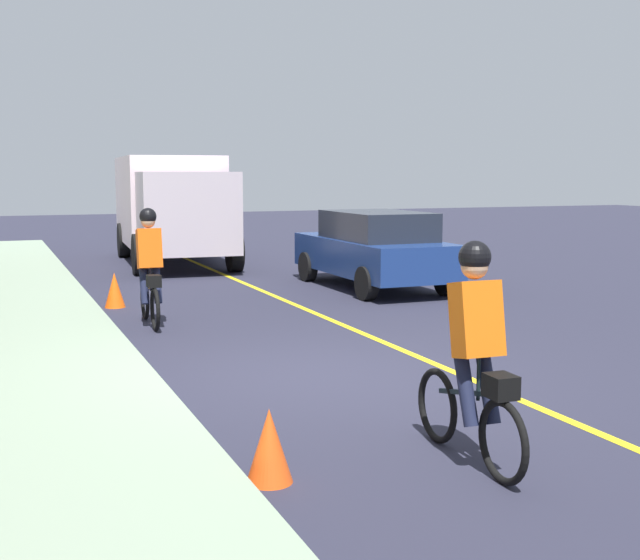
{
  "coord_description": "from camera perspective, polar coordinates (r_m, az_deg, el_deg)",
  "views": [
    {
      "loc": [
        -8.8,
        3.48,
        2.35
      ],
      "look_at": [
        0.89,
        -0.43,
        1.0
      ],
      "focal_mm": 46.47,
      "sensor_mm": 36.0,
      "label": 1
    }
  ],
  "objects": [
    {
      "name": "ground_plane",
      "position": [
        9.75,
        -0.39,
        -6.59
      ],
      "size": [
        80.0,
        80.0,
        0.0
      ],
      "primitive_type": "plane",
      "color": "#262636"
    },
    {
      "name": "lane_line_centre",
      "position": [
        10.43,
        7.86,
        -5.71
      ],
      "size": [
        36.0,
        0.12,
        0.01
      ],
      "primitive_type": "cube",
      "color": "yellow",
      "rests_on": "ground"
    },
    {
      "name": "sidewalk",
      "position": [
        9.09,
        -20.93,
        -7.63
      ],
      "size": [
        40.0,
        3.2,
        0.15
      ],
      "primitive_type": "cube",
      "color": "gray",
      "rests_on": "ground"
    },
    {
      "name": "cyclist_lead",
      "position": [
        12.97,
        -11.66,
        0.85
      ],
      "size": [
        1.71,
        0.37,
        1.83
      ],
      "rotation": [
        0.0,
        0.0,
        -0.03
      ],
      "color": "black",
      "rests_on": "ground"
    },
    {
      "name": "cyclist_follow",
      "position": [
        6.75,
        10.59,
        -5.09
      ],
      "size": [
        1.71,
        0.37,
        1.83
      ],
      "rotation": [
        0.0,
        0.0,
        -0.03
      ],
      "color": "black",
      "rests_on": "ground"
    },
    {
      "name": "patrol_sedan",
      "position": [
        16.96,
        3.74,
        2.2
      ],
      "size": [
        4.41,
        1.93,
        1.58
      ],
      "rotation": [
        0.0,
        0.0,
        0.0
      ],
      "color": "navy",
      "rests_on": "ground"
    },
    {
      "name": "box_truck_background",
      "position": [
        22.13,
        -10.16,
        5.19
      ],
      "size": [
        6.85,
        2.9,
        2.78
      ],
      "rotation": [
        0.0,
        0.0,
        3.07
      ],
      "color": "silver",
      "rests_on": "ground"
    },
    {
      "name": "traffic_cone_near",
      "position": [
        6.44,
        -3.51,
        -11.31
      ],
      "size": [
        0.36,
        0.36,
        0.58
      ],
      "primitive_type": "cone",
      "color": "#EE4E16",
      "rests_on": "ground"
    },
    {
      "name": "traffic_cone_far",
      "position": [
        14.99,
        -13.96,
        -0.68
      ],
      "size": [
        0.36,
        0.36,
        0.62
      ],
      "primitive_type": "cone",
      "color": "#FE5810",
      "rests_on": "ground"
    }
  ]
}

